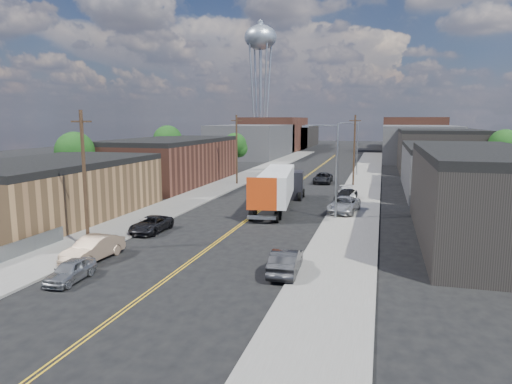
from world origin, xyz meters
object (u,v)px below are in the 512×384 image
Objects in this scene: car_left_b at (93,249)px; car_right_lot_b at (347,193)px; car_right_lot_c at (346,195)px; car_ahead_truck at (323,178)px; semi_truck at (281,185)px; car_left_c at (151,224)px; water_tower at (261,42)px; car_right_oncoming at (286,262)px; car_right_lot_a at (344,205)px; car_left_a at (70,271)px.

car_left_b is 1.03× the size of car_right_lot_b.
car_right_lot_c is 0.75× the size of car_ahead_truck.
car_right_lot_b is at bearing 37.98° from semi_truck.
car_ahead_truck is at bearing 74.10° from car_left_c.
water_tower reaches higher than car_right_lot_b.
car_left_b is 13.02m from car_right_oncoming.
car_right_lot_b is (1.60, 27.24, 0.06)m from car_right_oncoming.
car_left_b is at bearing -89.30° from car_left_c.
car_left_b is 1.03× the size of car_left_c.
car_right_lot_a reaches higher than car_right_lot_c.
car_left_b is (-8.14, -21.39, -1.61)m from semi_truck.
car_right_lot_a reaches higher than car_left_b.
car_left_a is 0.67× the size of car_right_lot_a.
car_left_c is 0.86× the size of car_ahead_truck.
car_right_oncoming is at bearing -87.08° from car_ahead_truck.
car_right_lot_a reaches higher than car_left_c.
car_left_a is 27.56m from car_right_lot_a.
car_ahead_truck reaches higher than car_left_a.
car_ahead_truck reaches higher than car_left_c.
semi_truck is 21.26m from car_right_oncoming.
car_right_lot_b is at bearing 54.57° from car_left_c.
car_right_lot_c is (13.41, 30.74, 0.21)m from car_left_a.
car_right_lot_a is 8.01m from car_right_lot_b.
car_left_b is 1.04× the size of car_right_oncoming.
semi_truck is (23.74, -80.61, -28.24)m from water_tower.
car_left_b reaches higher than car_right_lot_c.
car_right_oncoming reaches higher than car_left_c.
car_right_lot_a is (30.54, -82.00, -29.73)m from water_tower.
car_ahead_truck reaches higher than car_right_lot_b.
car_right_oncoming reaches higher than car_left_a.
car_right_oncoming is at bearing 8.28° from car_left_b.
water_tower reaches higher than car_ahead_truck.
semi_truck reaches higher than car_right_lot_a.
car_left_c is 1.15× the size of car_right_lot_c.
water_tower is 8.99× the size of car_right_lot_c.
car_right_lot_c is (14.60, 26.86, 0.05)m from car_left_b.
car_right_lot_b is at bearing 67.41° from car_left_b.
semi_truck is at bearing -79.98° from car_right_oncoming.
water_tower is 7.82× the size of car_left_c.
car_right_lot_c is at bearing 32.59° from semi_truck.
car_left_a is at bearing 18.19° from car_right_oncoming.
water_tower is 85.31m from car_right_lot_b.
semi_truck is 9.38m from car_right_lot_b.
car_left_a is 11.94m from car_left_c.
car_left_c is (-1.19, 11.88, 0.02)m from car_left_a.
semi_truck is at bearing 59.41° from car_left_c.
car_left_a is 0.68× the size of car_ahead_truck.
car_left_c is at bearing -134.19° from car_right_lot_a.
water_tower is 7.62× the size of car_left_b.
car_right_lot_c is 15.62m from car_ahead_truck.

